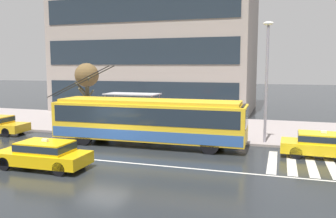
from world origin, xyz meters
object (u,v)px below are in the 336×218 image
object	(u,v)px
pedestrian_walking_past	(170,108)
street_tree_bare	(87,77)
taxi_oncoming_near	(44,153)
pedestrian_waiting_by_pole	(165,111)
bus_shelter	(134,102)
pedestrian_at_shelter	(150,112)
pedestrian_approaching_curb	(117,116)
trolleybus	(148,120)
taxi_ahead_of_bus	(325,144)
street_lamp	(267,72)

from	to	relation	value
pedestrian_walking_past	street_tree_bare	xyz separation A→B (m)	(-7.05, 0.78, 2.12)
taxi_oncoming_near	pedestrian_waiting_by_pole	xyz separation A→B (m)	(3.08, 8.51, 1.05)
bus_shelter	pedestrian_at_shelter	bearing A→B (deg)	-40.74
pedestrian_at_shelter	pedestrian_approaching_curb	bearing A→B (deg)	150.92
trolleybus	street_tree_bare	bearing A→B (deg)	144.85
pedestrian_waiting_by_pole	street_tree_bare	bearing A→B (deg)	161.30
taxi_ahead_of_bus	street_lamp	world-z (taller)	street_lamp
pedestrian_walking_past	trolleybus	bearing A→B (deg)	-90.78
trolleybus	taxi_oncoming_near	xyz separation A→B (m)	(-2.88, -6.02, -0.81)
trolleybus	pedestrian_approaching_curb	xyz separation A→B (m)	(-3.87, 3.75, -0.41)
taxi_ahead_of_bus	pedestrian_at_shelter	bearing A→B (deg)	169.86
taxi_ahead_of_bus	pedestrian_walking_past	distance (m)	10.57
taxi_ahead_of_bus	street_tree_bare	size ratio (longest dim) A/B	0.95
trolleybus	taxi_oncoming_near	distance (m)	6.72
bus_shelter	pedestrian_waiting_by_pole	bearing A→B (deg)	-21.32
trolleybus	pedestrian_waiting_by_pole	xyz separation A→B (m)	(0.20, 2.49, 0.24)
pedestrian_at_shelter	pedestrian_walking_past	distance (m)	2.31
taxi_oncoming_near	street_tree_bare	distance (m)	12.12
trolleybus	pedestrian_walking_past	size ratio (longest dim) A/B	6.04
trolleybus	street_tree_bare	size ratio (longest dim) A/B	2.60
pedestrian_approaching_curb	pedestrian_waiting_by_pole	world-z (taller)	pedestrian_waiting_by_pole
taxi_oncoming_near	pedestrian_approaching_curb	xyz separation A→B (m)	(-0.99, 9.77, 0.40)
trolleybus	street_tree_bare	world-z (taller)	street_tree_bare
taxi_ahead_of_bus	pedestrian_approaching_curb	bearing A→B (deg)	164.92
pedestrian_walking_past	pedestrian_waiting_by_pole	size ratio (longest dim) A/B	1.03
trolleybus	street_lamp	world-z (taller)	street_lamp
taxi_oncoming_near	bus_shelter	xyz separation A→B (m)	(0.44, 9.54, 1.45)
taxi_ahead_of_bus	street_lamp	xyz separation A→B (m)	(-3.13, 2.22, 3.63)
street_tree_bare	bus_shelter	bearing A→B (deg)	-17.14
taxi_ahead_of_bus	pedestrian_walking_past	world-z (taller)	pedestrian_walking_past
taxi_oncoming_near	pedestrian_waiting_by_pole	size ratio (longest dim) A/B	2.18
taxi_oncoming_near	pedestrian_at_shelter	world-z (taller)	pedestrian_at_shelter
taxi_ahead_of_bus	pedestrian_approaching_curb	xyz separation A→B (m)	(-13.62, 3.67, 0.40)
taxi_ahead_of_bus	pedestrian_at_shelter	size ratio (longest dim) A/B	2.35
pedestrian_at_shelter	street_lamp	size ratio (longest dim) A/B	0.27
pedestrian_approaching_curb	street_lamp	xyz separation A→B (m)	(10.50, -1.45, 3.23)
trolleybus	pedestrian_at_shelter	xyz separation A→B (m)	(-0.60, 1.94, 0.23)
pedestrian_approaching_curb	pedestrian_waiting_by_pole	bearing A→B (deg)	-17.23
taxi_ahead_of_bus	pedestrian_walking_past	xyz separation A→B (m)	(-9.69, 4.07, 1.06)
taxi_ahead_of_bus	pedestrian_waiting_by_pole	size ratio (longest dim) A/B	2.28
street_lamp	pedestrian_walking_past	bearing A→B (deg)	164.33
pedestrian_waiting_by_pole	pedestrian_approaching_curb	bearing A→B (deg)	162.77
street_tree_bare	pedestrian_walking_past	bearing A→B (deg)	-6.30
taxi_oncoming_near	pedestrian_at_shelter	bearing A→B (deg)	74.01
taxi_oncoming_near	pedestrian_approaching_curb	bearing A→B (deg)	95.79
bus_shelter	street_lamp	size ratio (longest dim) A/B	0.53
trolleybus	pedestrian_at_shelter	size ratio (longest dim) A/B	6.40
taxi_ahead_of_bus	bus_shelter	xyz separation A→B (m)	(-12.20, 3.44, 1.45)
pedestrian_waiting_by_pole	street_tree_bare	xyz separation A→B (m)	(-7.20, 2.44, 2.12)
pedestrian_waiting_by_pole	taxi_oncoming_near	bearing A→B (deg)	-109.88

